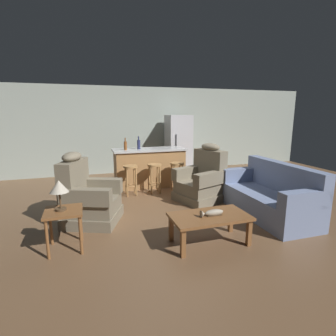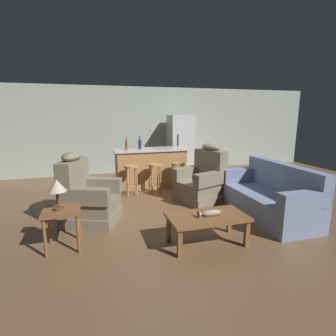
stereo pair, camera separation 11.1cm
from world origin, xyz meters
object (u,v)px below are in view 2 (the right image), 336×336
Objects in this scene: bar_stool_middle at (155,173)px; bar_stool_right at (178,171)px; refrigerator at (180,144)px; coffee_table at (207,219)px; table_lamp at (57,187)px; recliner_near_island at (202,181)px; bottle_tall_green at (127,145)px; recliner_near_lamp at (87,197)px; couch at (270,197)px; end_table at (62,216)px; fish_figurine at (210,213)px; kitchen_island at (151,167)px; bottle_short_amber at (140,144)px; bar_stool_left at (131,175)px.

bar_stool_right is at bearing 0.00° from bar_stool_middle.
refrigerator reaches higher than bar_stool_right.
table_lamp reaches higher than coffee_table.
table_lamp is (-1.96, 0.44, 0.50)m from coffee_table.
bottle_tall_green is (-1.38, 1.38, 0.64)m from recliner_near_island.
refrigerator is (1.13, 4.39, 0.52)m from coffee_table.
recliner_near_lamp is 1.95m from bar_stool_middle.
recliner_near_island is at bearing 33.07° from recliner_near_lamp.
coffee_table is at bearing -99.61° from bar_stool_right.
couch is 3.41m from bottle_tall_green.
bottle_tall_green is at bearing 152.34° from bar_stool_right.
couch is 6.51× the size of bottle_tall_green.
end_table is 0.41m from table_lamp.
end_table is at bearing 166.35° from fish_figurine.
fish_figurine is 3.22m from kitchen_island.
end_table is (-3.45, -0.20, 0.12)m from couch.
recliner_near_lamp is at bearing 140.65° from fish_figurine.
bottle_short_amber reaches higher than bottle_tall_green.
couch is 3.21m from recliner_near_lamp.
bottle_tall_green is at bearing -175.27° from kitchen_island.
coffee_table is at bearing -104.44° from refrigerator.
fish_figurine is at bearing -88.31° from kitchen_island.
recliner_near_lamp is 0.68× the size of refrigerator.
bar_stool_right is 0.39× the size of refrigerator.
coffee_table is at bearing -12.78° from table_lamp.
end_table is at bearing 3.82° from couch.
bar_stool_left is at bearing -116.86° from bottle_short_amber.
end_table is 0.82× the size of bar_stool_middle.
recliner_near_lamp is 3.76× the size of bottle_short_amber.
fish_figurine is 1.16× the size of bottle_tall_green.
refrigerator is at bearing 38.83° from bottle_short_amber.
table_lamp is (-2.67, -1.32, 0.45)m from recliner_near_island.
recliner_near_lamp is 2.37m from recliner_near_island.
table_lamp is at bearing -128.05° from refrigerator.
recliner_near_lamp is at bearing -11.45° from couch.
bottle_tall_green is at bearing 102.31° from fish_figurine.
bottle_short_amber is at bearing 59.62° from table_lamp.
bottle_short_amber is (0.34, 0.07, 0.01)m from bottle_tall_green.
table_lamp is 2.83m from bar_stool_middle.
coffee_table is 1.98m from end_table.
bottle_short_amber is at bearing -53.50° from couch.
end_table is at bearing -120.83° from bar_stool_left.
bar_stool_middle reaches higher than coffee_table.
kitchen_island is (-0.09, 3.22, 0.02)m from fish_figurine.
coffee_table is 1.62× the size of bar_stool_right.
bottle_short_amber reaches higher than kitchen_island.
end_table is 2.47m from bar_stool_left.
refrigerator reaches higher than kitchen_island.
couch is 2.81× the size of bar_stool_right.
bar_stool_right is (2.39, 2.12, -0.40)m from table_lamp.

